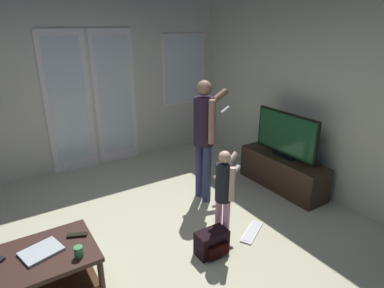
{
  "coord_description": "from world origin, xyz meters",
  "views": [
    {
      "loc": [
        -0.97,
        -2.42,
        2.22
      ],
      "look_at": [
        0.73,
        0.23,
        1.03
      ],
      "focal_mm": 30.16,
      "sensor_mm": 36.0,
      "label": 1
    }
  ],
  "objects_px": {
    "person_adult": "(205,131)",
    "cup_near_edge": "(79,252)",
    "coffee_table": "(40,268)",
    "loose_keyboard": "(252,232)",
    "tv_remote_black": "(77,235)",
    "tv_stand": "(282,172)",
    "person_child": "(224,189)",
    "laptop_closed": "(41,251)",
    "backpack": "(212,243)",
    "flat_screen_tv": "(286,135)"
  },
  "relations": [
    {
      "from": "flat_screen_tv",
      "to": "person_child",
      "type": "relative_size",
      "value": 0.96
    },
    {
      "from": "coffee_table",
      "to": "backpack",
      "type": "xyz_separation_m",
      "value": [
        1.55,
        -0.29,
        -0.21
      ]
    },
    {
      "from": "person_child",
      "to": "cup_near_edge",
      "type": "height_order",
      "value": "person_child"
    },
    {
      "from": "tv_stand",
      "to": "tv_remote_black",
      "type": "height_order",
      "value": "tv_remote_black"
    },
    {
      "from": "flat_screen_tv",
      "to": "tv_remote_black",
      "type": "xyz_separation_m",
      "value": [
        -2.88,
        -0.25,
        -0.32
      ]
    },
    {
      "from": "loose_keyboard",
      "to": "tv_remote_black",
      "type": "distance_m",
      "value": 1.88
    },
    {
      "from": "tv_stand",
      "to": "cup_near_edge",
      "type": "height_order",
      "value": "cup_near_edge"
    },
    {
      "from": "tv_stand",
      "to": "tv_remote_black",
      "type": "relative_size",
      "value": 7.69
    },
    {
      "from": "coffee_table",
      "to": "tv_remote_black",
      "type": "bearing_deg",
      "value": 13.58
    },
    {
      "from": "tv_stand",
      "to": "loose_keyboard",
      "type": "relative_size",
      "value": 2.92
    },
    {
      "from": "person_adult",
      "to": "cup_near_edge",
      "type": "height_order",
      "value": "person_adult"
    },
    {
      "from": "flat_screen_tv",
      "to": "loose_keyboard",
      "type": "height_order",
      "value": "flat_screen_tv"
    },
    {
      "from": "laptop_closed",
      "to": "coffee_table",
      "type": "bearing_deg",
      "value": -171.68
    },
    {
      "from": "person_child",
      "to": "loose_keyboard",
      "type": "xyz_separation_m",
      "value": [
        0.38,
        -0.06,
        -0.63
      ]
    },
    {
      "from": "loose_keyboard",
      "to": "person_child",
      "type": "bearing_deg",
      "value": 171.21
    },
    {
      "from": "person_adult",
      "to": "loose_keyboard",
      "type": "height_order",
      "value": "person_adult"
    },
    {
      "from": "tv_stand",
      "to": "backpack",
      "type": "bearing_deg",
      "value": -159.7
    },
    {
      "from": "coffee_table",
      "to": "cup_near_edge",
      "type": "distance_m",
      "value": 0.39
    },
    {
      "from": "coffee_table",
      "to": "person_child",
      "type": "xyz_separation_m",
      "value": [
        1.75,
        -0.2,
        0.3
      ]
    },
    {
      "from": "coffee_table",
      "to": "tv_remote_black",
      "type": "relative_size",
      "value": 5.31
    },
    {
      "from": "backpack",
      "to": "cup_near_edge",
      "type": "height_order",
      "value": "cup_near_edge"
    },
    {
      "from": "flat_screen_tv",
      "to": "person_child",
      "type": "xyz_separation_m",
      "value": [
        -1.47,
        -0.53,
        -0.16
      ]
    },
    {
      "from": "person_adult",
      "to": "person_child",
      "type": "height_order",
      "value": "person_adult"
    },
    {
      "from": "laptop_closed",
      "to": "cup_near_edge",
      "type": "distance_m",
      "value": 0.33
    },
    {
      "from": "coffee_table",
      "to": "tv_remote_black",
      "type": "distance_m",
      "value": 0.37
    },
    {
      "from": "person_adult",
      "to": "tv_remote_black",
      "type": "relative_size",
      "value": 9.33
    },
    {
      "from": "backpack",
      "to": "person_adult",
      "type": "bearing_deg",
      "value": 59.75
    },
    {
      "from": "person_child",
      "to": "backpack",
      "type": "distance_m",
      "value": 0.56
    },
    {
      "from": "tv_stand",
      "to": "laptop_closed",
      "type": "xyz_separation_m",
      "value": [
        -3.19,
        -0.31,
        0.23
      ]
    },
    {
      "from": "tv_remote_black",
      "to": "cup_near_edge",
      "type": "bearing_deg",
      "value": -77.42
    },
    {
      "from": "coffee_table",
      "to": "tv_stand",
      "type": "bearing_deg",
      "value": 5.87
    },
    {
      "from": "backpack",
      "to": "loose_keyboard",
      "type": "height_order",
      "value": "backpack"
    },
    {
      "from": "flat_screen_tv",
      "to": "person_adult",
      "type": "relative_size",
      "value": 0.64
    },
    {
      "from": "backpack",
      "to": "cup_near_edge",
      "type": "bearing_deg",
      "value": 176.14
    },
    {
      "from": "person_adult",
      "to": "loose_keyboard",
      "type": "distance_m",
      "value": 1.33
    },
    {
      "from": "cup_near_edge",
      "to": "tv_remote_black",
      "type": "xyz_separation_m",
      "value": [
        0.05,
        0.29,
        -0.04
      ]
    },
    {
      "from": "backpack",
      "to": "tv_remote_black",
      "type": "bearing_deg",
      "value": 162.97
    },
    {
      "from": "tv_stand",
      "to": "laptop_closed",
      "type": "bearing_deg",
      "value": -174.35
    },
    {
      "from": "person_adult",
      "to": "laptop_closed",
      "type": "xyz_separation_m",
      "value": [
        -2.08,
        -0.67,
        -0.48
      ]
    },
    {
      "from": "backpack",
      "to": "tv_remote_black",
      "type": "distance_m",
      "value": 1.31
    },
    {
      "from": "person_adult",
      "to": "cup_near_edge",
      "type": "distance_m",
      "value": 2.09
    },
    {
      "from": "person_adult",
      "to": "backpack",
      "type": "xyz_separation_m",
      "value": [
        -0.57,
        -0.98,
        -0.83
      ]
    },
    {
      "from": "flat_screen_tv",
      "to": "cup_near_edge",
      "type": "relative_size",
      "value": 10.48
    },
    {
      "from": "backpack",
      "to": "laptop_closed",
      "type": "xyz_separation_m",
      "value": [
        -1.51,
        0.3,
        0.35
      ]
    },
    {
      "from": "backpack",
      "to": "laptop_closed",
      "type": "relative_size",
      "value": 1.09
    },
    {
      "from": "coffee_table",
      "to": "flat_screen_tv",
      "type": "relative_size",
      "value": 0.89
    },
    {
      "from": "cup_near_edge",
      "to": "person_adult",
      "type": "bearing_deg",
      "value": 25.94
    },
    {
      "from": "tv_stand",
      "to": "loose_keyboard",
      "type": "distance_m",
      "value": 1.26
    },
    {
      "from": "flat_screen_tv",
      "to": "tv_remote_black",
      "type": "bearing_deg",
      "value": -174.98
    },
    {
      "from": "cup_near_edge",
      "to": "laptop_closed",
      "type": "bearing_deg",
      "value": 138.5
    }
  ]
}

